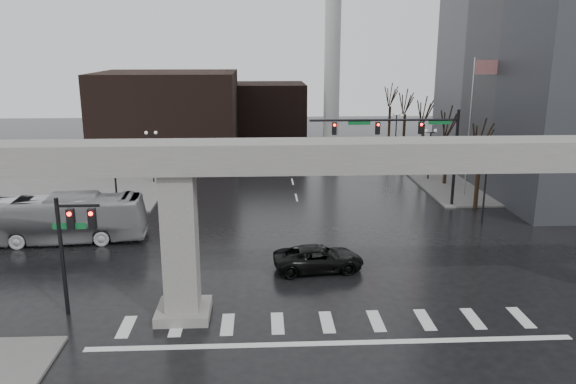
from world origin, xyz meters
name	(u,v)px	position (x,y,z in m)	size (l,w,h in m)	color
ground	(325,313)	(0.00, 0.00, 0.00)	(160.00, 160.00, 0.00)	black
sidewalk_ne	(515,162)	(26.00, 36.00, 0.07)	(28.00, 36.00, 0.15)	slate
sidewalk_nw	(52,167)	(-26.00, 36.00, 0.07)	(28.00, 36.00, 0.15)	slate
elevated_guideway	(354,179)	(1.26, 0.00, 6.88)	(48.00, 2.60, 8.70)	gray
building_far_left	(169,115)	(-14.00, 42.00, 5.00)	(16.00, 14.00, 10.00)	black
building_far_mid	(268,113)	(-2.00, 52.00, 4.00)	(10.00, 10.00, 8.00)	black
smokestack	(333,42)	(6.00, 46.00, 13.35)	(3.60, 3.60, 30.00)	white
signal_mast_arm	(410,137)	(8.99, 18.80, 5.83)	(12.12, 0.43, 8.00)	black
signal_left_pole	(72,236)	(-12.25, 0.50, 4.07)	(2.30, 0.30, 6.00)	black
flagpole_assembly	(474,111)	(15.29, 22.00, 7.53)	(2.06, 0.12, 12.00)	silver
lamp_right_0	(486,178)	(13.50, 14.00, 3.47)	(1.22, 0.32, 5.11)	black
lamp_right_1	(430,146)	(13.50, 28.00, 3.47)	(1.22, 0.32, 5.11)	black
lamp_right_2	(396,126)	(13.50, 42.00, 3.47)	(1.22, 0.32, 5.11)	black
lamp_left_0	(116,183)	(-13.50, 14.00, 3.47)	(1.22, 0.32, 5.11)	black
lamp_left_1	(152,148)	(-13.50, 28.00, 3.47)	(1.22, 0.32, 5.11)	black
lamp_left_2	(173,127)	(-13.50, 42.00, 3.47)	(1.22, 0.32, 5.11)	black
tree_right_0	(478,175)	(14.53, 18.02, 2.79)	(1.09, 1.58, 7.50)	black
tree_right_1	(446,156)	(14.53, 26.02, 2.85)	(1.09, 1.61, 7.67)	black
tree_right_2	(423,141)	(14.53, 34.02, 2.91)	(1.10, 1.63, 7.85)	black
tree_right_3	(404,130)	(14.53, 42.02, 2.98)	(1.11, 1.66, 8.02)	black
tree_right_4	(390,121)	(14.53, 50.02, 3.04)	(1.12, 1.69, 8.19)	black
pickup_truck	(319,258)	(0.25, 5.50, 0.74)	(2.46, 5.33, 1.48)	black
city_bus	(56,219)	(-16.94, 11.36, 1.64)	(2.75, 11.76, 3.28)	#99999D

